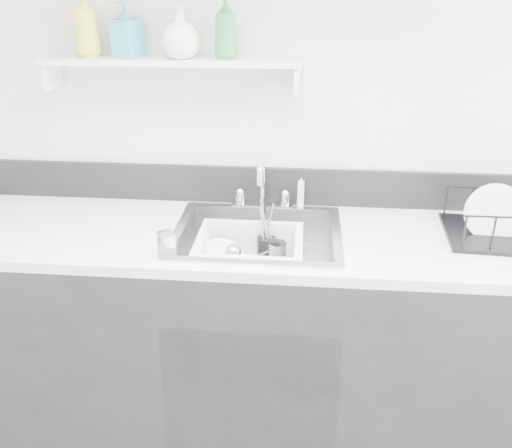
# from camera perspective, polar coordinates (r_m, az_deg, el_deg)

# --- Properties ---
(room_shell) EXTENTS (3.50, 3.00, 2.60)m
(room_shell) POSITION_cam_1_polar(r_m,az_deg,el_deg) (1.08, -3.83, 17.46)
(room_shell) COLOR silver
(room_shell) RESTS_ON ground
(counter_run) EXTENTS (3.20, 0.62, 0.92)m
(counter_run) POSITION_cam_1_polar(r_m,az_deg,el_deg) (2.31, 0.11, -11.25)
(counter_run) COLOR black
(counter_run) RESTS_ON ground
(backsplash) EXTENTS (3.20, 0.02, 0.16)m
(backsplash) POSITION_cam_1_polar(r_m,az_deg,el_deg) (2.31, 0.78, 4.06)
(backsplash) COLOR black
(backsplash) RESTS_ON counter_run
(sink) EXTENTS (0.64, 0.52, 0.20)m
(sink) POSITION_cam_1_polar(r_m,az_deg,el_deg) (2.11, 0.12, -3.12)
(sink) COLOR silver
(sink) RESTS_ON counter_run
(faucet) EXTENTS (0.26, 0.18, 0.23)m
(faucet) POSITION_cam_1_polar(r_m,az_deg,el_deg) (2.27, 0.68, 3.13)
(faucet) COLOR silver
(faucet) RESTS_ON counter_run
(side_sprayer) EXTENTS (0.03, 0.03, 0.14)m
(side_sprayer) POSITION_cam_1_polar(r_m,az_deg,el_deg) (2.27, 4.73, 3.30)
(side_sprayer) COLOR silver
(side_sprayer) RESTS_ON counter_run
(wall_shelf) EXTENTS (1.00, 0.16, 0.12)m
(wall_shelf) POSITION_cam_1_polar(r_m,az_deg,el_deg) (2.17, -8.91, 16.38)
(wall_shelf) COLOR silver
(wall_shelf) RESTS_ON room_shell
(wash_tub) EXTENTS (0.49, 0.45, 0.16)m
(wash_tub) POSITION_cam_1_polar(r_m,az_deg,el_deg) (2.09, -0.68, -3.44)
(wash_tub) COLOR silver
(wash_tub) RESTS_ON sink
(plate_stack) EXTENTS (0.22, 0.22, 0.09)m
(plate_stack) POSITION_cam_1_polar(r_m,az_deg,el_deg) (2.14, -3.50, -4.03)
(plate_stack) COLOR white
(plate_stack) RESTS_ON wash_tub
(utensil_cup) EXTENTS (0.07, 0.07, 0.25)m
(utensil_cup) POSITION_cam_1_polar(r_m,az_deg,el_deg) (2.19, 1.08, -2.28)
(utensil_cup) COLOR black
(utensil_cup) RESTS_ON wash_tub
(ladle) EXTENTS (0.28, 0.19, 0.08)m
(ladle) POSITION_cam_1_polar(r_m,az_deg,el_deg) (2.12, -0.83, -3.83)
(ladle) COLOR silver
(ladle) RESTS_ON wash_tub
(tumbler_in_tub) EXTENTS (0.08, 0.08, 0.10)m
(tumbler_in_tub) POSITION_cam_1_polar(r_m,az_deg,el_deg) (2.14, 2.27, -3.18)
(tumbler_in_tub) COLOR white
(tumbler_in_tub) RESTS_ON wash_tub
(tumbler_counter) EXTENTS (0.08, 0.08, 0.09)m
(tumbler_counter) POSITION_cam_1_polar(r_m,az_deg,el_deg) (1.91, -9.40, -2.18)
(tumbler_counter) COLOR white
(tumbler_counter) RESTS_ON counter_run
(dish_rack) EXTENTS (0.46, 0.35, 0.15)m
(dish_rack) POSITION_cam_1_polar(r_m,az_deg,el_deg) (2.22, 25.06, 0.52)
(dish_rack) COLOR black
(dish_rack) RESTS_ON counter_run
(bowl_small) EXTENTS (0.13, 0.13, 0.03)m
(bowl_small) POSITION_cam_1_polar(r_m,az_deg,el_deg) (2.09, 2.14, -5.01)
(bowl_small) COLOR white
(bowl_small) RESTS_ON wash_tub
(soap_bottle_a) EXTENTS (0.10, 0.10, 0.24)m
(soap_bottle_a) POSITION_cam_1_polar(r_m,az_deg,el_deg) (2.24, -17.47, 19.47)
(soap_bottle_a) COLOR #C4D538
(soap_bottle_a) RESTS_ON wall_shelf
(soap_bottle_b) EXTENTS (0.12, 0.12, 0.20)m
(soap_bottle_b) POSITION_cam_1_polar(r_m,az_deg,el_deg) (2.20, -13.47, 19.31)
(soap_bottle_b) COLOR #339EC2
(soap_bottle_b) RESTS_ON wall_shelf
(soap_bottle_c) EXTENTS (0.18, 0.18, 0.18)m
(soap_bottle_c) POSITION_cam_1_polar(r_m,az_deg,el_deg) (2.14, -7.96, 19.31)
(soap_bottle_c) COLOR white
(soap_bottle_c) RESTS_ON wall_shelf
(soap_bottle_d) EXTENTS (0.10, 0.10, 0.22)m
(soap_bottle_d) POSITION_cam_1_polar(r_m,az_deg,el_deg) (2.11, -3.21, 19.96)
(soap_bottle_d) COLOR #29833D
(soap_bottle_d) RESTS_ON wall_shelf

